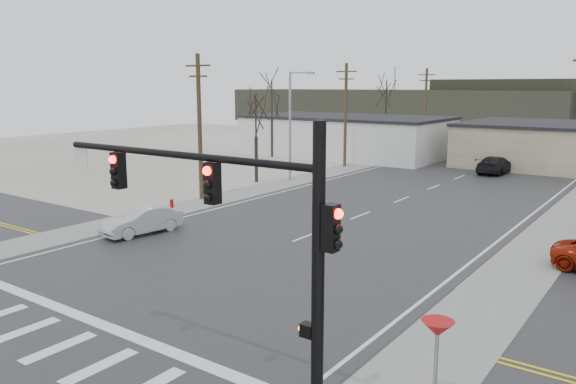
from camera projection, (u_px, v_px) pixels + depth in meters
name	position (u px, v px, depth m)	size (l,w,h in m)	color
ground	(199.00, 279.00, 23.23)	(140.00, 140.00, 0.00)	silver
main_road	(368.00, 213.00, 35.20)	(18.00, 110.00, 0.05)	#2A2A2D
cross_road	(198.00, 279.00, 23.23)	(90.00, 10.00, 0.04)	#2A2A2D
sidewalk_left	(280.00, 184.00, 45.26)	(3.00, 90.00, 0.06)	gray
sidewalk_right	(568.00, 221.00, 33.13)	(3.00, 90.00, 0.06)	gray
traffic_signal_mast	(248.00, 228.00, 12.89)	(8.95, 0.43, 7.20)	black
fire_hydrant	(172.00, 205.00, 35.37)	(0.24, 0.24, 0.87)	#A50C0C
yield_sign	(437.00, 332.00, 13.47)	(0.80, 0.80, 2.35)	gray
building_left_far	(346.00, 136.00, 63.90)	(22.30, 12.30, 4.50)	silver
upole_left_b	(200.00, 125.00, 38.42)	(2.20, 0.30, 10.00)	#4D3E23
upole_left_c	(346.00, 113.00, 54.38)	(2.20, 0.30, 10.00)	#4D3E23
upole_left_d	(425.00, 107.00, 70.35)	(2.20, 0.30, 10.00)	#4D3E23
streetlight_main	(292.00, 120.00, 46.03)	(2.40, 0.25, 9.00)	gray
tree_left_near	(256.00, 119.00, 45.66)	(3.30, 3.30, 7.35)	#31241E
tree_left_far	(386.00, 99.00, 66.80)	(3.96, 3.96, 8.82)	#31241E
tree_left_mid	(272.00, 100.00, 61.79)	(3.96, 3.96, 8.82)	#31241E
hill_left	(391.00, 107.00, 116.06)	(70.00, 18.00, 7.00)	#333026
sedan_crossing	(142.00, 220.00, 30.07)	(1.52, 4.37, 1.44)	#B0B4BB
car_far_a	(496.00, 165.00, 50.72)	(2.18, 5.36, 1.56)	black
car_far_b	(505.00, 144.00, 68.88)	(1.73, 4.29, 1.46)	black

